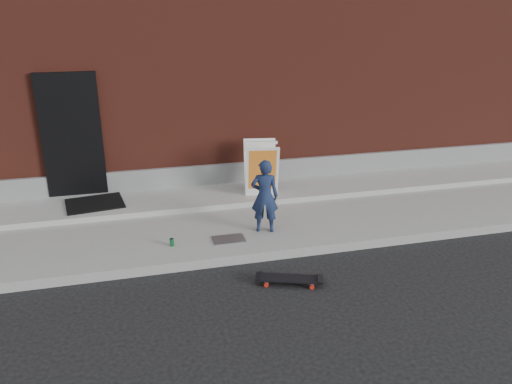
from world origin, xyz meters
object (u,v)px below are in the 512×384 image
object	(u,v)px
child	(265,196)
soda_can	(172,242)
skateboard	(289,279)
pizza_sign	(261,168)

from	to	relation	value
child	soda_can	distance (m)	1.62
skateboard	child	bearing A→B (deg)	88.22
pizza_sign	soda_can	bearing A→B (deg)	-138.59
child	skateboard	world-z (taller)	child
pizza_sign	soda_can	size ratio (longest dim) A/B	8.42
pizza_sign	skateboard	bearing A→B (deg)	-97.28
soda_can	pizza_sign	bearing A→B (deg)	41.41
skateboard	pizza_sign	size ratio (longest dim) A/B	0.90
child	skateboard	xyz separation A→B (m)	(-0.05, -1.47, -0.67)
pizza_sign	soda_can	world-z (taller)	pizza_sign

